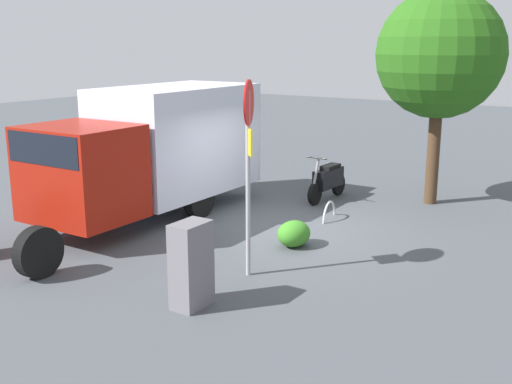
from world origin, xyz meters
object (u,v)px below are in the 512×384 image
object	(u,v)px
box_truck_near	(150,148)
stop_sign	(248,148)
motorcycle	(328,180)
bike_rack_hoop	(329,219)
street_tree	(440,55)
utility_cabinet	(191,265)

from	to	relation	value
box_truck_near	stop_sign	xyz separation A→B (m)	(1.89, 3.94, 0.63)
motorcycle	bike_rack_hoop	world-z (taller)	motorcycle
motorcycle	bike_rack_hoop	xyz separation A→B (m)	(1.62, 0.86, -0.52)
bike_rack_hoop	street_tree	bearing A→B (deg)	151.37
utility_cabinet	stop_sign	bearing A→B (deg)	179.99
street_tree	bike_rack_hoop	size ratio (longest dim) A/B	6.12
box_truck_near	motorcycle	distance (m)	4.66
stop_sign	box_truck_near	bearing A→B (deg)	-115.63
box_truck_near	motorcycle	xyz separation A→B (m)	(-3.65, 2.68, -1.10)
street_tree	motorcycle	bearing A→B (deg)	-65.16
motorcycle	box_truck_near	bearing A→B (deg)	-34.09
motorcycle	bike_rack_hoop	distance (m)	1.91
box_truck_near	motorcycle	size ratio (longest dim) A/B	4.05
street_tree	bike_rack_hoop	world-z (taller)	street_tree
motorcycle	bike_rack_hoop	size ratio (longest dim) A/B	2.13
motorcycle	street_tree	xyz separation A→B (m)	(-1.08, 2.33, 3.13)
stop_sign	bike_rack_hoop	distance (m)	4.53
street_tree	box_truck_near	bearing A→B (deg)	-46.67
bike_rack_hoop	box_truck_near	bearing A→B (deg)	-60.20
box_truck_near	street_tree	bearing A→B (deg)	132.96
street_tree	utility_cabinet	distance (m)	8.78
motorcycle	utility_cabinet	world-z (taller)	utility_cabinet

